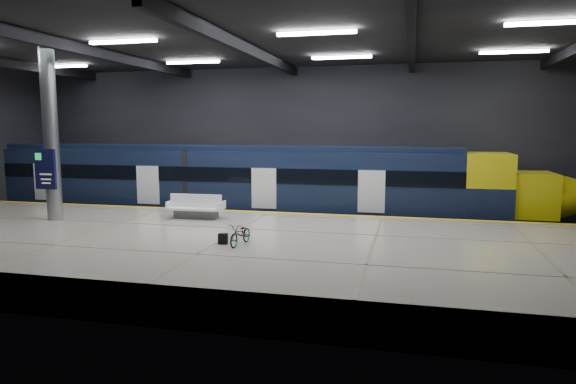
% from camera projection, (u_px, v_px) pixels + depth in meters
% --- Properties ---
extents(ground, '(30.00, 30.00, 0.00)m').
position_uv_depth(ground, '(249.00, 251.00, 20.22)').
color(ground, black).
rests_on(ground, ground).
extents(room_shell, '(30.10, 16.10, 8.05)m').
position_uv_depth(room_shell, '(248.00, 104.00, 19.51)').
color(room_shell, black).
rests_on(room_shell, ground).
extents(platform, '(30.00, 11.00, 1.10)m').
position_uv_depth(platform, '(227.00, 252.00, 17.74)').
color(platform, '#BBB19E').
rests_on(platform, ground).
extents(safety_strip, '(30.00, 0.40, 0.01)m').
position_uv_depth(safety_strip, '(268.00, 212.00, 22.73)').
color(safety_strip, gold).
rests_on(safety_strip, platform).
extents(rails, '(30.00, 1.52, 0.16)m').
position_uv_depth(rails, '(284.00, 224.00, 25.51)').
color(rails, gray).
rests_on(rails, ground).
extents(train, '(29.40, 2.84, 3.79)m').
position_uv_depth(train, '(249.00, 183.00, 25.68)').
color(train, black).
rests_on(train, ground).
extents(bench, '(2.31, 1.01, 1.01)m').
position_uv_depth(bench, '(196.00, 210.00, 21.21)').
color(bench, '#595B60').
rests_on(bench, platform).
extents(bicycle, '(0.64, 1.42, 0.72)m').
position_uv_depth(bicycle, '(241.00, 234.00, 16.38)').
color(bicycle, '#99999E').
rests_on(bicycle, platform).
extents(pannier_bag, '(0.32, 0.22, 0.35)m').
position_uv_depth(pannier_bag, '(223.00, 239.00, 16.55)').
color(pannier_bag, black).
rests_on(pannier_bag, platform).
extents(info_column, '(0.90, 0.78, 6.90)m').
position_uv_depth(info_column, '(50.00, 137.00, 20.55)').
color(info_column, '#9EA0A5').
rests_on(info_column, platform).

